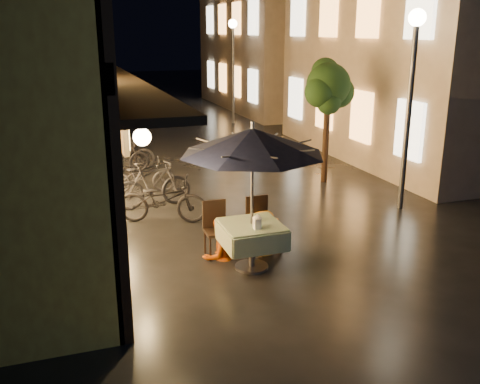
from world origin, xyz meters
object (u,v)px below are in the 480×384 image
object	(u,v)px
streetlamp_near	(412,75)
bicycle_0	(162,200)
table_lantern	(257,221)
person_orange	(219,220)
person_yellow	(264,213)
cafe_table	(252,235)
patio_umbrella	(252,141)

from	to	relation	value
streetlamp_near	bicycle_0	bearing A→B (deg)	170.96
table_lantern	person_orange	distance (m)	0.94
streetlamp_near	table_lantern	xyz separation A→B (m)	(-4.20, -2.10, -2.00)
table_lantern	person_yellow	world-z (taller)	person_yellow
streetlamp_near	table_lantern	distance (m)	5.10
cafe_table	person_yellow	distance (m)	0.70
streetlamp_near	bicycle_0	size ratio (longest dim) A/B	2.31
patio_umbrella	person_yellow	xyz separation A→B (m)	(0.42, 0.53, -1.40)
person_orange	cafe_table	bearing A→B (deg)	104.40
streetlamp_near	person_yellow	bearing A→B (deg)	-160.65
table_lantern	bicycle_0	world-z (taller)	table_lantern
streetlamp_near	person_yellow	size ratio (longest dim) A/B	2.81
cafe_table	bicycle_0	xyz separation A→B (m)	(-0.97, 2.68, -0.11)
cafe_table	bicycle_0	bearing A→B (deg)	109.99
person_orange	table_lantern	bearing A→B (deg)	96.04
patio_umbrella	bicycle_0	distance (m)	3.30
person_yellow	bicycle_0	xyz separation A→B (m)	(-1.40, 2.15, -0.27)
person_orange	streetlamp_near	bearing A→B (deg)	176.50
person_yellow	bicycle_0	size ratio (longest dim) A/B	0.82
cafe_table	person_orange	xyz separation A→B (m)	(-0.39, 0.59, 0.10)
table_lantern	cafe_table	bearing A→B (deg)	90.00
patio_umbrella	person_yellow	bearing A→B (deg)	51.46
streetlamp_near	person_yellow	world-z (taller)	streetlamp_near
cafe_table	bicycle_0	distance (m)	2.85
cafe_table	streetlamp_near	bearing A→B (deg)	23.85
person_orange	bicycle_0	size ratio (longest dim) A/B	0.75
streetlamp_near	bicycle_0	xyz separation A→B (m)	(-5.17, 0.82, -2.44)
cafe_table	person_yellow	xyz separation A→B (m)	(0.42, 0.53, 0.16)
cafe_table	person_orange	world-z (taller)	person_orange
cafe_table	patio_umbrella	size ratio (longest dim) A/B	0.40
table_lantern	person_orange	xyz separation A→B (m)	(-0.39, 0.83, -0.23)
patio_umbrella	streetlamp_near	bearing A→B (deg)	23.85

